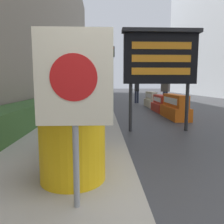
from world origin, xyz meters
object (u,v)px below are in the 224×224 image
traffic_cone_near (178,103)px  pedestrian_passerby (165,88)px  barrel_drum_foreground (73,146)px  warning_sign (74,88)px  jersey_barrier_cream (151,100)px  barrel_drum_middle (80,130)px  jersey_barrier_orange_far (175,108)px  traffic_light_near_curb (113,62)px  message_board (160,58)px  jersey_barrier_red_striped (161,104)px  pedestrian_worker (137,89)px

traffic_cone_near → pedestrian_passerby: bearing=109.1°
barrel_drum_foreground → warning_sign: (0.12, -0.66, 0.75)m
jersey_barrier_cream → traffic_cone_near: bearing=-27.1°
barrel_drum_foreground → pedestrian_passerby: size_ratio=0.47×
barrel_drum_middle → traffic_cone_near: 9.62m
jersey_barrier_orange_far → jersey_barrier_cream: 4.36m
warning_sign → traffic_light_near_curb: 16.69m
message_board → jersey_barrier_cream: 7.00m
pedestrian_passerby → warning_sign: bearing=112.5°
jersey_barrier_orange_far → pedestrian_passerby: size_ratio=1.12×
warning_sign → jersey_barrier_red_striped: 9.13m
barrel_drum_middle → traffic_cone_near: bearing=61.3°
message_board → traffic_light_near_curb: bearing=93.6°
warning_sign → jersey_barrier_red_striped: size_ratio=1.03×
barrel_drum_middle → message_board: bearing=50.8°
jersey_barrier_red_striped → barrel_drum_foreground: bearing=-112.3°
traffic_light_near_curb → barrel_drum_foreground: bearing=-94.3°
jersey_barrier_cream → pedestrian_worker: 2.64m
warning_sign → jersey_barrier_red_striped: (3.10, 8.53, -0.97)m
barrel_drum_middle → warning_sign: 1.83m
warning_sign → jersey_barrier_orange_far: 7.21m
traffic_cone_near → pedestrian_passerby: 1.47m
warning_sign → pedestrian_passerby: 11.98m
barrel_drum_middle → warning_sign: size_ratio=0.50×
barrel_drum_foreground → warning_sign: size_ratio=0.50×
barrel_drum_foreground → jersey_barrier_orange_far: 6.62m
warning_sign → jersey_barrier_cream: bearing=74.0°
barrel_drum_middle → jersey_barrier_red_striped: size_ratio=0.51×
jersey_barrier_cream → pedestrian_passerby: pedestrian_passerby is taller
traffic_light_near_curb → pedestrian_passerby: bearing=-60.5°
message_board → jersey_barrier_cream: (1.24, 6.68, -1.68)m
barrel_drum_middle → traffic_light_near_curb: 15.16m
jersey_barrier_orange_far → pedestrian_worker: (-0.47, 6.88, 0.61)m
barrel_drum_middle → warning_sign: warning_sign is taller
message_board → jersey_barrier_cream: size_ratio=1.60×
warning_sign → jersey_barrier_cream: 11.27m
barrel_drum_middle → traffic_light_near_curb: bearing=85.3°
jersey_barrier_cream → traffic_cone_near: (1.38, -0.71, -0.12)m
barrel_drum_middle → jersey_barrier_red_striped: (3.24, 6.87, -0.22)m
barrel_drum_foreground → pedestrian_worker: pedestrian_worker is taller
barrel_drum_middle → traffic_cone_near: (4.62, 8.43, -0.30)m
message_board → traffic_cone_near: (2.62, 5.97, -1.80)m
traffic_cone_near → barrel_drum_middle: bearing=-118.7°
barrel_drum_foreground → jersey_barrier_orange_far: size_ratio=0.42×
jersey_barrier_cream → pedestrian_worker: pedestrian_worker is taller
barrel_drum_middle → jersey_barrier_cream: bearing=70.5°
barrel_drum_foreground → message_board: message_board is taller
barrel_drum_middle → traffic_light_near_curb: (1.22, 14.89, 2.60)m
jersey_barrier_orange_far → jersey_barrier_red_striped: (-0.00, 2.09, -0.06)m
jersey_barrier_orange_far → jersey_barrier_cream: size_ratio=1.15×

